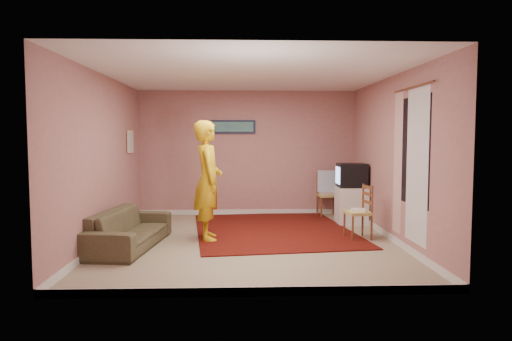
{
  "coord_description": "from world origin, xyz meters",
  "views": [
    {
      "loc": [
        -0.15,
        -7.09,
        1.65
      ],
      "look_at": [
        0.12,
        0.6,
        1.07
      ],
      "focal_mm": 32.0,
      "sensor_mm": 36.0,
      "label": 1
    }
  ],
  "objects_px": {
    "chair_a": "(328,190)",
    "sofa": "(129,229)",
    "crt_tv": "(351,175)",
    "chair_b": "(358,206)",
    "tv_cabinet": "(351,205)",
    "person": "(208,181)"
  },
  "relations": [
    {
      "from": "crt_tv",
      "to": "chair_a",
      "type": "relative_size",
      "value": 1.1
    },
    {
      "from": "tv_cabinet",
      "to": "person",
      "type": "distance_m",
      "value": 2.95
    },
    {
      "from": "chair_a",
      "to": "sofa",
      "type": "xyz_separation_m",
      "value": [
        -3.46,
        -2.53,
        -0.27
      ]
    },
    {
      "from": "crt_tv",
      "to": "sofa",
      "type": "height_order",
      "value": "crt_tv"
    },
    {
      "from": "tv_cabinet",
      "to": "sofa",
      "type": "height_order",
      "value": "tv_cabinet"
    },
    {
      "from": "sofa",
      "to": "person",
      "type": "distance_m",
      "value": 1.4
    },
    {
      "from": "crt_tv",
      "to": "chair_b",
      "type": "relative_size",
      "value": 1.14
    },
    {
      "from": "chair_a",
      "to": "chair_b",
      "type": "relative_size",
      "value": 1.04
    },
    {
      "from": "tv_cabinet",
      "to": "chair_a",
      "type": "distance_m",
      "value": 0.9
    },
    {
      "from": "tv_cabinet",
      "to": "sofa",
      "type": "xyz_separation_m",
      "value": [
        -3.75,
        -1.7,
        -0.07
      ]
    },
    {
      "from": "sofa",
      "to": "person",
      "type": "relative_size",
      "value": 1.01
    },
    {
      "from": "tv_cabinet",
      "to": "sofa",
      "type": "distance_m",
      "value": 4.12
    },
    {
      "from": "crt_tv",
      "to": "sofa",
      "type": "distance_m",
      "value": 4.16
    },
    {
      "from": "sofa",
      "to": "person",
      "type": "height_order",
      "value": "person"
    },
    {
      "from": "sofa",
      "to": "crt_tv",
      "type": "bearing_deg",
      "value": -58.6
    },
    {
      "from": "chair_a",
      "to": "sofa",
      "type": "height_order",
      "value": "chair_a"
    },
    {
      "from": "crt_tv",
      "to": "chair_a",
      "type": "height_order",
      "value": "crt_tv"
    },
    {
      "from": "crt_tv",
      "to": "sofa",
      "type": "bearing_deg",
      "value": -154.04
    },
    {
      "from": "tv_cabinet",
      "to": "crt_tv",
      "type": "xyz_separation_m",
      "value": [
        -0.01,
        0.0,
        0.57
      ]
    },
    {
      "from": "tv_cabinet",
      "to": "chair_b",
      "type": "relative_size",
      "value": 1.47
    },
    {
      "from": "crt_tv",
      "to": "person",
      "type": "height_order",
      "value": "person"
    },
    {
      "from": "chair_a",
      "to": "chair_b",
      "type": "height_order",
      "value": "chair_a"
    }
  ]
}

